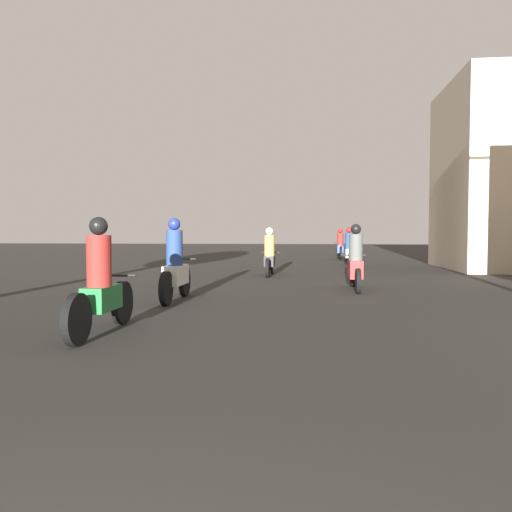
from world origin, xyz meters
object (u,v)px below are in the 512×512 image
motorcycle_green (101,287)px  motorcycle_red (355,264)px  motorcycle_silver (349,250)px  motorcycle_black (270,256)px  motorcycle_white (175,268)px  motorcycle_blue (340,247)px

motorcycle_green → motorcycle_red: (3.80, 5.59, -0.01)m
motorcycle_silver → motorcycle_red: bearing=-99.2°
motorcycle_green → motorcycle_black: motorcycle_green is taller
motorcycle_white → motorcycle_black: 6.15m
motorcycle_green → motorcycle_white: bearing=87.4°
motorcycle_green → motorcycle_white: 3.30m
motorcycle_green → motorcycle_silver: motorcycle_silver is taller
motorcycle_green → motorcycle_blue: motorcycle_blue is taller
motorcycle_white → motorcycle_black: size_ratio=1.00×
motorcycle_black → motorcycle_blue: 10.17m
motorcycle_white → motorcycle_blue: 16.32m
motorcycle_black → motorcycle_blue: bearing=72.1°
motorcycle_green → motorcycle_blue: 19.54m
motorcycle_green → motorcycle_red: 6.76m
motorcycle_red → motorcycle_silver: bearing=87.0°
motorcycle_green → motorcycle_black: size_ratio=1.03×
motorcycle_blue → motorcycle_black: bearing=-99.4°
motorcycle_black → motorcycle_silver: size_ratio=0.94×
motorcycle_white → motorcycle_black: (1.37, 5.99, -0.03)m
motorcycle_red → motorcycle_silver: size_ratio=0.95×
motorcycle_green → motorcycle_white: (0.10, 3.29, 0.02)m
motorcycle_white → motorcycle_black: motorcycle_white is taller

